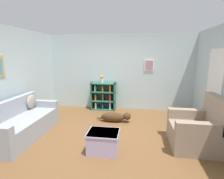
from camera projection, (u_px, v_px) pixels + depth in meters
The scene contains 9 objects.
ground_plane at pixel (110, 136), 4.18m from camera, with size 14.00×14.00×0.00m, color brown.
wall_back at pixel (120, 72), 6.10m from camera, with size 5.60×0.13×2.60m.
wall_left at pixel (7, 80), 4.29m from camera, with size 0.13×5.00×2.60m.
couch at pixel (22, 123), 4.09m from camera, with size 0.82×1.95×0.88m.
bookshelf at pixel (103, 96), 6.14m from camera, with size 0.85×0.34×0.95m.
recliner_chair at pixel (198, 130), 3.63m from camera, with size 0.97×1.00×1.09m.
coffee_table at pixel (103, 141), 3.47m from camera, with size 0.62×0.51×0.41m.
dog at pixel (115, 117), 5.02m from camera, with size 1.01×0.26×0.29m.
vase at pixel (102, 79), 6.00m from camera, with size 0.12×0.12×0.26m.
Camera 1 is at (0.62, -3.83, 1.91)m, focal length 28.00 mm.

